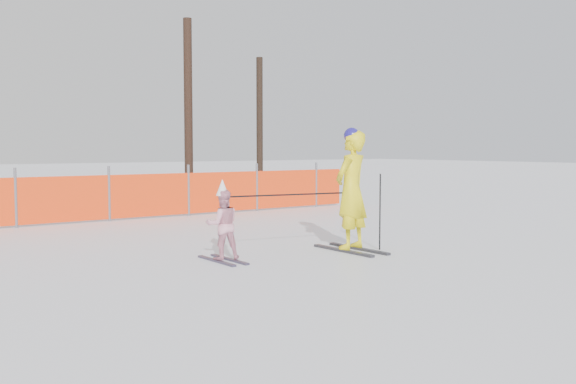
# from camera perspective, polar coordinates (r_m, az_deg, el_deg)

# --- Properties ---
(ground) EXTENTS (120.00, 120.00, 0.00)m
(ground) POSITION_cam_1_polar(r_m,az_deg,el_deg) (9.41, 1.81, -6.26)
(ground) COLOR white
(ground) RESTS_ON ground
(adult) EXTENTS (0.80, 1.38, 1.99)m
(adult) POSITION_cam_1_polar(r_m,az_deg,el_deg) (10.36, 5.64, 0.22)
(adult) COLOR black
(adult) RESTS_ON ground
(child) EXTENTS (0.59, 1.01, 1.21)m
(child) POSITION_cam_1_polar(r_m,az_deg,el_deg) (9.46, -5.83, -2.84)
(child) COLOR black
(child) RESTS_ON ground
(ski_poles) EXTENTS (2.49, 0.61, 1.25)m
(ski_poles) POSITION_cam_1_polar(r_m,az_deg,el_deg) (10.09, 3.43, -0.86)
(ski_poles) COLOR black
(ski_poles) RESTS_ON ground
(safety_fence) EXTENTS (16.88, 0.06, 1.25)m
(safety_fence) POSITION_cam_1_polar(r_m,az_deg,el_deg) (14.56, -21.56, -0.69)
(safety_fence) COLOR #595960
(safety_fence) RESTS_ON ground
(tree_trunks) EXTENTS (3.09, 0.57, 5.61)m
(tree_trunks) POSITION_cam_1_polar(r_m,az_deg,el_deg) (20.71, -6.43, 6.64)
(tree_trunks) COLOR black
(tree_trunks) RESTS_ON ground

